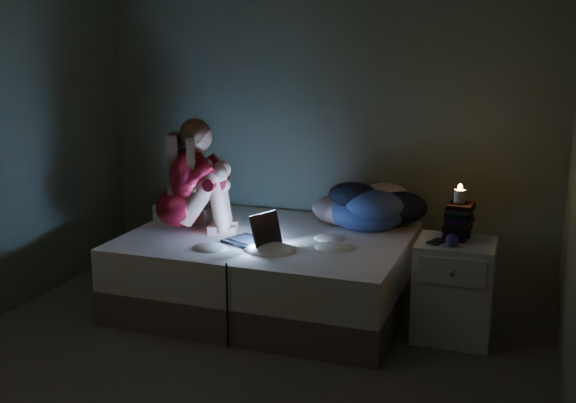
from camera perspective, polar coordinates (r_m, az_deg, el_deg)
The scene contains 12 objects.
floor at distance 4.15m, azimuth -5.48°, elevation -13.98°, with size 3.60×3.80×0.02m, color #413E3B.
wall_back at distance 5.50m, azimuth 2.73°, elevation 7.19°, with size 3.60×0.02×2.60m, color #58694C.
bed at distance 5.02m, azimuth -1.59°, elevation -5.57°, with size 1.91×1.43×0.52m, color beige, non-canonical shape.
pillow at distance 5.38m, azimuth -8.01°, elevation -0.79°, with size 0.43×0.31×0.12m, color silver.
woman at distance 5.01m, azimuth -8.77°, elevation 2.10°, with size 0.50×0.32×0.80m, color maroon, non-canonical shape.
laptop at distance 4.71m, azimuth -3.04°, elevation -1.97°, with size 0.35×0.25×0.25m, color black, non-canonical shape.
clothes_pile at distance 5.11m, azimuth 6.30°, elevation -0.19°, with size 0.59×0.47×0.35m, color navy, non-canonical shape.
nightstand at distance 4.62m, azimuth 13.14°, elevation -6.92°, with size 0.48×0.42×0.63m, color silver.
book_stack at distance 4.56m, azimuth 13.49°, elevation -1.57°, with size 0.19×0.25×0.22m, color black, non-canonical shape.
candle at distance 4.52m, azimuth 13.59°, elevation 0.27°, with size 0.07×0.07×0.08m, color beige.
phone at distance 4.48m, azimuth 11.84°, elevation -3.16°, with size 0.07×0.14×0.01m, color black.
blue_orb at distance 4.40m, azimuth 13.01°, elevation -3.05°, with size 0.08×0.08×0.08m, color navy.
Camera 1 is at (1.60, -3.32, 1.89)m, focal length 44.35 mm.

